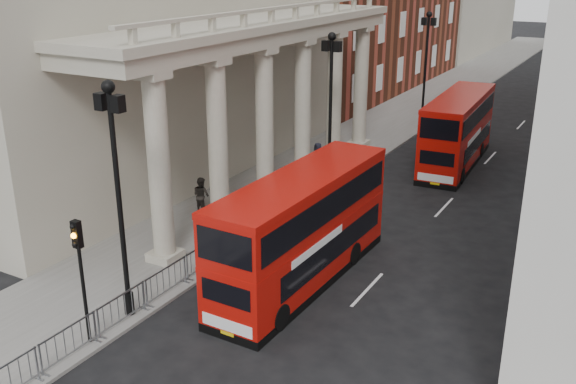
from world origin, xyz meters
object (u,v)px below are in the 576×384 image
at_px(lamp_post_mid, 331,100).
at_px(bus_near, 302,227).
at_px(traffic_light, 80,260).
at_px(lamp_post_south, 118,186).
at_px(lamp_post_north, 426,61).
at_px(bus_far, 458,129).
at_px(pedestrian_a, 214,189).
at_px(pedestrian_b, 201,195).
at_px(pedestrian_c, 318,157).

height_order(lamp_post_mid, bus_near, lamp_post_mid).
bearing_deg(traffic_light, lamp_post_south, 92.84).
bearing_deg(lamp_post_north, lamp_post_mid, -90.00).
relative_size(lamp_post_mid, traffic_light, 1.93).
height_order(bus_far, pedestrian_a, bus_far).
bearing_deg(lamp_post_mid, pedestrian_b, -117.00).
xyz_separation_m(lamp_post_mid, pedestrian_c, (-1.67, 1.89, -3.94)).
bearing_deg(bus_near, lamp_post_mid, 112.00).
xyz_separation_m(lamp_post_north, bus_near, (4.05, -26.59, -2.63)).
bearing_deg(pedestrian_b, bus_near, 164.81).
bearing_deg(lamp_post_north, traffic_light, -89.83).
height_order(lamp_post_south, lamp_post_mid, same).
bearing_deg(bus_far, lamp_post_south, -105.42).
xyz_separation_m(lamp_post_north, pedestrian_c, (-1.67, -14.11, -3.94)).
distance_m(lamp_post_north, pedestrian_a, 22.37).
relative_size(lamp_post_mid, bus_near, 0.82).
relative_size(lamp_post_mid, pedestrian_b, 4.50).
bearing_deg(pedestrian_c, pedestrian_a, -71.87).
bearing_deg(bus_far, traffic_light, -104.27).
bearing_deg(pedestrian_a, lamp_post_north, 90.24).
xyz_separation_m(lamp_post_mid, lamp_post_north, (0.00, 16.00, 0.00)).
xyz_separation_m(bus_near, pedestrian_c, (-5.72, 12.48, -1.31)).
distance_m(lamp_post_south, pedestrian_a, 11.67).
relative_size(lamp_post_north, bus_far, 0.82).
distance_m(bus_near, bus_far, 18.07).
relative_size(lamp_post_mid, bus_far, 0.82).
height_order(bus_far, pedestrian_b, bus_far).
bearing_deg(lamp_post_south, bus_far, 77.95).
height_order(pedestrian_a, pedestrian_c, pedestrian_c).
distance_m(lamp_post_north, traffic_light, 34.07).
bearing_deg(traffic_light, pedestrian_a, 107.37).
relative_size(lamp_post_north, bus_near, 0.82).
height_order(bus_near, pedestrian_b, bus_near).
distance_m(lamp_post_south, bus_near, 7.25).
bearing_deg(pedestrian_b, lamp_post_mid, -106.83).
xyz_separation_m(bus_near, pedestrian_a, (-7.80, 4.90, -1.34)).
bearing_deg(pedestrian_a, pedestrian_b, -71.27).
distance_m(pedestrian_b, pedestrian_c, 9.07).
xyz_separation_m(traffic_light, bus_near, (3.95, 7.43, -0.83)).
xyz_separation_m(bus_far, pedestrian_c, (-6.68, -5.56, -1.28)).
bearing_deg(bus_near, bus_far, 88.03).
bearing_deg(pedestrian_b, lamp_post_north, -88.63).
height_order(bus_near, pedestrian_c, bus_near).
relative_size(bus_near, pedestrian_c, 5.98).
bearing_deg(lamp_post_mid, traffic_light, -89.68).
relative_size(lamp_post_south, bus_near, 0.82).
xyz_separation_m(lamp_post_mid, bus_near, (4.05, -10.59, -2.63)).
bearing_deg(lamp_post_mid, lamp_post_south, -90.00).
distance_m(lamp_post_mid, bus_far, 9.37).
xyz_separation_m(lamp_post_south, pedestrian_a, (-3.76, 10.31, -3.97)).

